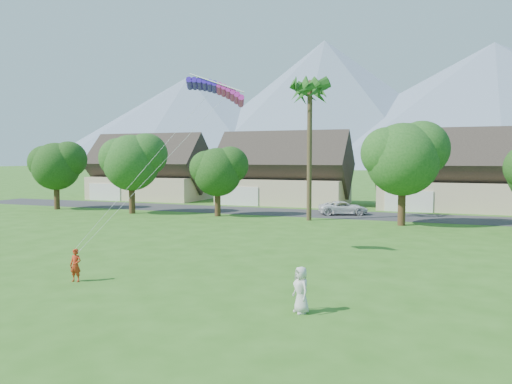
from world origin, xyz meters
The scene contains 10 objects.
ground centered at (0.00, 0.00, 0.00)m, with size 500.00×500.00×0.00m, color #2D6019.
street centered at (0.00, 34.00, 0.01)m, with size 90.00×7.00×0.01m, color #2D2D30.
kite_flyer centered at (-6.21, 3.35, 0.75)m, with size 0.55×0.36×1.50m, color #AF2D14.
watcher centered at (4.57, 2.60, 0.85)m, with size 0.83×0.54×1.70m, color silver.
parked_car centered at (0.01, 34.00, 0.66)m, with size 2.21×4.79×1.33m, color silver.
mountain_ridge centered at (10.40, 260.00, 29.07)m, with size 540.00×240.00×70.00m.
houses_row centered at (0.49, 42.99, 3.44)m, with size 72.75×8.19×8.86m.
tree_row centered at (-1.14, 27.92, 4.89)m, with size 62.27×6.67×8.45m.
fan_palm centered at (-2.00, 28.50, 11.80)m, with size 3.00×3.00×13.80m.
parafoil_kite centered at (-2.47, 10.48, 9.43)m, with size 3.47×1.45×0.50m.
Camera 1 is at (9.38, -14.54, 5.64)m, focal length 35.00 mm.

